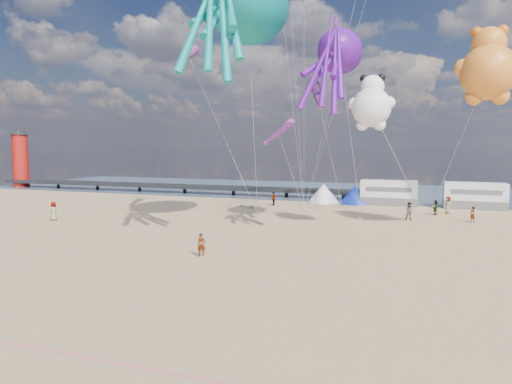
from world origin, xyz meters
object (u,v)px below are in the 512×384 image
beachgoer_1 (410,211)px  sandbag_d (344,214)px  windsock_mid (317,96)px  kite_octopus_teal (248,3)px  sandbag_e (304,212)px  motorhome_1 (475,196)px  tent_blue (355,194)px  kite_octopus_purple (340,52)px  beachgoer_5 (472,214)px  windsock_right (278,133)px  beachgoer_4 (435,207)px  sandbag_c (426,221)px  kite_teddy_orange (488,72)px  beachgoer_0 (448,205)px  kite_panda (371,108)px  windsock_left (188,55)px  sandbag_a (258,215)px  beachgoer_6 (54,211)px  sandbag_b (361,218)px  motorhome_0 (389,193)px  lighthouse (21,161)px  tent_white (323,193)px  beachgoer_3 (274,199)px  standing_person (201,245)px

beachgoer_1 → sandbag_d: beachgoer_1 is taller
beachgoer_1 → windsock_mid: (-7.89, -6.38, 10.71)m
kite_octopus_teal → sandbag_e: bearing=62.7°
windsock_mid → motorhome_1: bearing=31.5°
tent_blue → kite_octopus_purple: 22.19m
beachgoer_5 → windsock_right: 20.15m
windsock_mid → beachgoer_4: bearing=28.4°
windsock_mid → windsock_right: 7.24m
beachgoer_1 → sandbag_c: 1.84m
motorhome_1 → kite_teddy_orange: 20.12m
tent_blue → sandbag_c: (8.12, -11.70, -1.09)m
sandbag_c → sandbag_e: size_ratio=1.00×
tent_blue → windsock_mid: windsock_mid is taller
beachgoer_0 → kite_panda: size_ratio=0.33×
sandbag_c → sandbag_d: same height
kite_panda → windsock_left: (-18.06, 1.99, 5.78)m
beachgoer_5 → windsock_right: windsock_right is taller
sandbag_a → windsock_left: (-6.55, -2.25, 16.10)m
sandbag_c → kite_octopus_teal: (-15.04, -8.03, 19.18)m
tent_blue → beachgoer_1: size_ratio=2.26×
beachgoer_6 → windsock_right: 23.31m
beachgoer_1 → windsock_right: (-12.73, -1.98, 7.63)m
beachgoer_5 → sandbag_b: 10.34m
sandbag_c → beachgoer_1: bearing=157.5°
sandbag_d → kite_octopus_purple: kite_octopus_purple is taller
beachgoer_1 → beachgoer_5: bearing=12.2°
motorhome_0 → windsock_mid: size_ratio=1.12×
beachgoer_0 → kite_octopus_teal: bearing=-97.4°
beachgoer_5 → sandbag_e: beachgoer_5 is taller
sandbag_b → beachgoer_6: bearing=-158.9°
sandbag_e → windsock_right: windsock_right is taller
lighthouse → kite_octopus_purple: bearing=-19.9°
beachgoer_0 → tent_white: bearing=-157.0°
beachgoer_3 → tent_white: bearing=140.8°
sandbag_a → kite_octopus_purple: 17.86m
beachgoer_4 → windsock_left: windsock_left is taller
sandbag_e → windsock_left: bearing=-150.4°
motorhome_0 → beachgoer_3: (-13.14, -4.89, -0.69)m
standing_person → windsock_mid: bearing=39.2°
standing_person → beachgoer_6: size_ratio=0.83×
beachgoer_6 → kite_octopus_purple: size_ratio=0.18×
beachgoer_1 → windsock_left: 26.67m
motorhome_0 → windsock_right: (-10.15, -13.04, 7.02)m
kite_octopus_teal → windsock_left: bearing=141.4°
motorhome_1 → standing_person: size_ratio=4.38×
kite_panda → windsock_left: windsock_left is taller
sandbag_d → windsock_left: (-14.74, -6.25, 16.10)m
windsock_left → sandbag_c: bearing=-4.6°
sandbag_e → sandbag_b: bearing=-16.9°
sandbag_a → kite_teddy_orange: 24.29m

